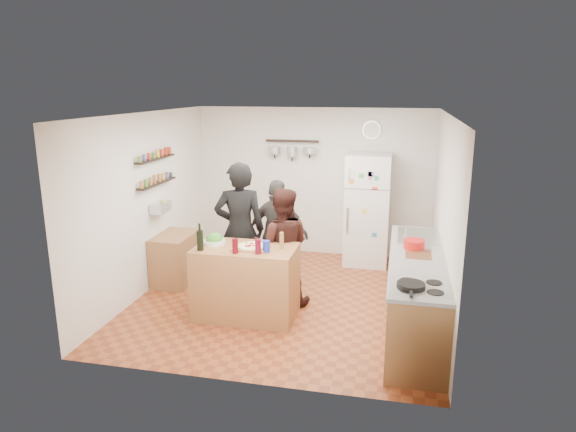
% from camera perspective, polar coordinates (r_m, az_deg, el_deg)
% --- Properties ---
extents(room_shell, '(4.20, 4.20, 4.20)m').
position_cam_1_polar(room_shell, '(7.12, 0.50, 1.34)').
color(room_shell, brown).
rests_on(room_shell, ground).
extents(prep_island, '(1.25, 0.72, 0.91)m').
position_cam_1_polar(prep_island, '(6.51, -4.68, -7.31)').
color(prep_island, '#A2633B').
rests_on(prep_island, floor).
extents(pizza_board, '(0.42, 0.34, 0.02)m').
position_cam_1_polar(pizza_board, '(6.31, -4.13, -3.51)').
color(pizza_board, olive).
rests_on(pizza_board, prep_island).
extents(pizza, '(0.34, 0.34, 0.02)m').
position_cam_1_polar(pizza, '(6.31, -4.13, -3.35)').
color(pizza, beige).
rests_on(pizza, pizza_board).
extents(salad_bowl, '(0.27, 0.27, 0.05)m').
position_cam_1_polar(salad_bowl, '(6.52, -8.17, -2.88)').
color(salad_bowl, white).
rests_on(salad_bowl, prep_island).
extents(wine_bottle, '(0.08, 0.08, 0.24)m').
position_cam_1_polar(wine_bottle, '(6.29, -9.75, -2.69)').
color(wine_bottle, black).
rests_on(wine_bottle, prep_island).
extents(wine_glass_near, '(0.07, 0.07, 0.17)m').
position_cam_1_polar(wine_glass_near, '(6.13, -5.89, -3.35)').
color(wine_glass_near, '#4F060E').
rests_on(wine_glass_near, prep_island).
extents(wine_glass_far, '(0.07, 0.07, 0.17)m').
position_cam_1_polar(wine_glass_far, '(6.09, -3.35, -3.42)').
color(wine_glass_far, '#560719').
rests_on(wine_glass_far, prep_island).
extents(pepper_mill, '(0.05, 0.05, 0.17)m').
position_cam_1_polar(pepper_mill, '(6.26, -0.70, -2.91)').
color(pepper_mill, olive).
rests_on(pepper_mill, prep_island).
extents(salt_canister, '(0.09, 0.09, 0.14)m').
position_cam_1_polar(salt_canister, '(6.14, -2.43, -3.40)').
color(salt_canister, '#1C2A9C').
rests_on(salt_canister, prep_island).
extents(person_left, '(0.79, 0.64, 1.88)m').
position_cam_1_polar(person_left, '(7.00, -5.37, -1.59)').
color(person_left, black).
rests_on(person_left, floor).
extents(person_center, '(0.85, 0.71, 1.57)m').
position_cam_1_polar(person_center, '(6.77, -0.70, -3.44)').
color(person_center, black).
rests_on(person_center, floor).
extents(person_back, '(0.96, 0.52, 1.56)m').
position_cam_1_polar(person_back, '(7.37, -1.15, -1.96)').
color(person_back, '#322F2D').
rests_on(person_back, floor).
extents(counter_run, '(0.63, 2.63, 0.90)m').
position_cam_1_polar(counter_run, '(6.33, 14.05, -8.41)').
color(counter_run, '#9E7042').
rests_on(counter_run, floor).
extents(stove_top, '(0.60, 0.62, 0.02)m').
position_cam_1_polar(stove_top, '(5.28, 14.56, -7.72)').
color(stove_top, white).
rests_on(stove_top, counter_run).
extents(skillet, '(0.28, 0.28, 0.05)m').
position_cam_1_polar(skillet, '(5.21, 13.50, -7.52)').
color(skillet, black).
rests_on(skillet, stove_top).
extents(sink, '(0.50, 0.80, 0.03)m').
position_cam_1_polar(sink, '(6.98, 14.14, -2.22)').
color(sink, silver).
rests_on(sink, counter_run).
extents(cutting_board, '(0.30, 0.40, 0.02)m').
position_cam_1_polar(cutting_board, '(6.24, 14.29, -4.24)').
color(cutting_board, brown).
rests_on(cutting_board, counter_run).
extents(red_bowl, '(0.25, 0.25, 0.11)m').
position_cam_1_polar(red_bowl, '(6.44, 13.83, -3.04)').
color(red_bowl, red).
rests_on(red_bowl, counter_run).
extents(fridge, '(0.70, 0.68, 1.80)m').
position_cam_1_polar(fridge, '(8.39, 8.80, 0.71)').
color(fridge, white).
rests_on(fridge, floor).
extents(wall_clock, '(0.30, 0.03, 0.30)m').
position_cam_1_polar(wall_clock, '(8.52, 9.27, 9.42)').
color(wall_clock, silver).
rests_on(wall_clock, back_wall).
extents(spice_shelf_lower, '(0.12, 1.00, 0.02)m').
position_cam_1_polar(spice_shelf_lower, '(7.53, -14.35, 3.55)').
color(spice_shelf_lower, black).
rests_on(spice_shelf_lower, left_wall).
extents(spice_shelf_upper, '(0.12, 1.00, 0.02)m').
position_cam_1_polar(spice_shelf_upper, '(7.48, -14.51, 6.18)').
color(spice_shelf_upper, black).
rests_on(spice_shelf_upper, left_wall).
extents(produce_basket, '(0.18, 0.35, 0.14)m').
position_cam_1_polar(produce_basket, '(7.59, -13.98, 0.95)').
color(produce_basket, silver).
rests_on(produce_basket, left_wall).
extents(side_table, '(0.50, 0.80, 0.73)m').
position_cam_1_polar(side_table, '(7.79, -12.36, -4.62)').
color(side_table, '#A16D43').
rests_on(side_table, floor).
extents(pot_rack, '(0.90, 0.04, 0.04)m').
position_cam_1_polar(pot_rack, '(8.64, 0.46, 8.33)').
color(pot_rack, black).
rests_on(pot_rack, back_wall).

